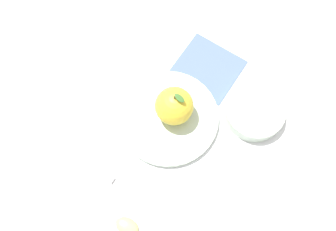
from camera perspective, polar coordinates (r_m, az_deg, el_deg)
ground_plane at (r=0.78m, az=-0.85°, el=-3.70°), size 2.40×2.40×0.00m
dinner_plate at (r=0.78m, az=0.00°, el=-0.29°), size 0.22×0.22×0.01m
apple at (r=0.74m, az=1.00°, el=1.55°), size 0.08×0.08×0.09m
side_bowl at (r=0.80m, az=13.80°, el=0.63°), size 0.13×0.13×0.03m
knife at (r=0.76m, az=-9.14°, el=-10.23°), size 0.20×0.07×0.01m
spoon at (r=0.75m, az=-7.96°, el=-16.58°), size 0.17×0.06×0.01m
linen_napkin at (r=0.85m, az=6.39°, el=7.63°), size 0.18×0.18×0.00m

